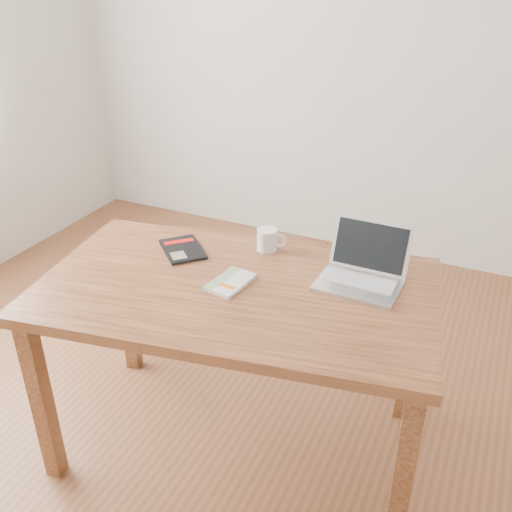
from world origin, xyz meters
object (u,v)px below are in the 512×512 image
at_px(desk, 236,307).
at_px(laptop, 363,271).
at_px(coffee_mug, 268,239).
at_px(black_guidebook, 183,249).
at_px(white_guidebook, 231,282).

height_order(desk, laptop, laptop).
bearing_deg(coffee_mug, desk, -102.68).
height_order(black_guidebook, coffee_mug, coffee_mug).
xyz_separation_m(white_guidebook, coffee_mug, (0.01, 0.30, 0.04)).
distance_m(desk, black_guidebook, 0.36).
relative_size(desk, black_guidebook, 5.94).
height_order(desk, white_guidebook, white_guidebook).
relative_size(white_guidebook, black_guidebook, 0.77).
xyz_separation_m(desk, white_guidebook, (-0.02, 0.00, 0.10)).
bearing_deg(laptop, coffee_mug, 169.78).
distance_m(white_guidebook, black_guidebook, 0.33).
bearing_deg(white_guidebook, desk, 5.75).
xyz_separation_m(laptop, coffee_mug, (-0.40, 0.08, 0.00)).
bearing_deg(laptop, black_guidebook, -173.31).
bearing_deg(black_guidebook, white_guidebook, -73.68).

